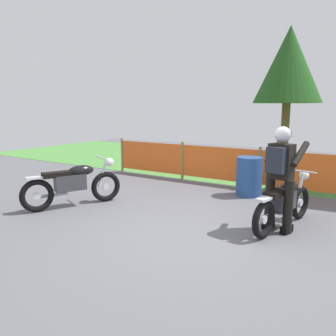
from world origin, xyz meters
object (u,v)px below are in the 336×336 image
(rider_trailing, at_px, (280,173))
(motorcycle_trailing, at_px, (284,202))
(spare_drum, at_px, (249,176))
(motorcycle_lead, at_px, (74,184))

(rider_trailing, bearing_deg, motorcycle_trailing, 0.51)
(motorcycle_trailing, xyz_separation_m, rider_trailing, (-0.04, -0.20, 0.51))
(motorcycle_trailing, height_order, rider_trailing, rider_trailing)
(motorcycle_trailing, relative_size, spare_drum, 2.14)
(motorcycle_lead, height_order, motorcycle_trailing, motorcycle_lead)
(motorcycle_trailing, height_order, spare_drum, motorcycle_trailing)
(spare_drum, bearing_deg, motorcycle_lead, -134.55)
(motorcycle_trailing, distance_m, spare_drum, 2.09)
(motorcycle_lead, distance_m, motorcycle_trailing, 4.02)
(rider_trailing, bearing_deg, motorcycle_lead, 113.76)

